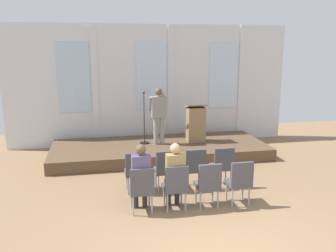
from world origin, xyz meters
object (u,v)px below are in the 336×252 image
lectern (196,124)px  chair_r0_c1 (166,168)px  chair_r0_c0 (136,170)px  audience_r1_c1 (175,173)px  speaker (159,112)px  chair_r0_c2 (194,166)px  chair_r1_c0 (142,187)px  chair_r1_c1 (176,185)px  mic_stand (144,132)px  audience_r1_c0 (141,175)px  chair_r1_c2 (208,182)px  chair_r0_c3 (222,164)px  chair_r1_c3 (240,180)px

lectern → chair_r0_c1: size_ratio=1.23×
chair_r0_c0 → audience_r1_c1: bearing=-55.0°
speaker → lectern: (1.15, 0.07, -0.41)m
lectern → chair_r0_c2: lectern is taller
audience_r1_c1 → lectern: bearing=68.6°
chair_r0_c2 → chair_r1_c0: (-1.33, -1.03, 0.00)m
chair_r0_c2 → chair_r1_c1: size_ratio=1.00×
mic_stand → chair_r0_c0: 2.93m
audience_r1_c0 → audience_r1_c1: size_ratio=1.01×
mic_stand → chair_r1_c2: (0.75, -3.90, -0.14)m
chair_r0_c0 → chair_r1_c2: size_ratio=1.00×
speaker → mic_stand: bearing=160.8°
chair_r1_c1 → audience_r1_c1: audience_r1_c1 is taller
chair_r0_c0 → audience_r1_c1: (0.67, -0.95, 0.22)m
audience_r1_c1 → audience_r1_c0: bearing=-179.9°
speaker → chair_r1_c0: 3.96m
chair_r0_c3 → chair_r1_c3: size_ratio=1.00×
chair_r0_c0 → audience_r1_c1: 1.18m
lectern → chair_r0_c1: bearing=-117.7°
mic_stand → chair_r0_c3: mic_stand is taller
chair_r1_c2 → chair_r1_c0: bearing=180.0°
chair_r0_c0 → lectern: bearing=52.6°
mic_stand → lectern: mic_stand is taller
chair_r1_c0 → chair_r0_c3: bearing=27.3°
chair_r0_c0 → speaker: bearing=70.1°
audience_r1_c0 → audience_r1_c1: (0.67, 0.00, -0.01)m
chair_r0_c3 → chair_r1_c2: size_ratio=1.00×
chair_r0_c1 → chair_r1_c3: size_ratio=1.00×
chair_r1_c0 → lectern: bearing=60.8°
lectern → chair_r1_c3: size_ratio=1.23×
lectern → chair_r1_c1: (-1.47, -3.83, -0.36)m
audience_r1_c0 → chair_r1_c2: bearing=-3.4°
lectern → audience_r1_c1: size_ratio=0.86×
chair_r1_c3 → chair_r0_c3: bearing=90.0°
speaker → audience_r1_c1: (-0.32, -3.68, -0.55)m
chair_r0_c3 → audience_r1_c0: 2.23m
mic_stand → audience_r1_c1: mic_stand is taller
chair_r1_c0 → audience_r1_c1: (0.67, 0.08, 0.22)m
mic_stand → audience_r1_c0: size_ratio=1.13×
chair_r1_c0 → audience_r1_c1: bearing=6.8°
audience_r1_c0 → chair_r0_c0: bearing=90.0°
chair_r1_c2 → chair_r1_c3: same height
mic_stand → audience_r1_c1: (0.09, -3.82, 0.08)m
chair_r0_c1 → audience_r1_c1: audience_r1_c1 is taller
audience_r1_c1 → chair_r0_c0: bearing=125.0°
chair_r0_c3 → chair_r1_c3: 1.03m
lectern → speaker: bearing=-176.5°
chair_r1_c0 → audience_r1_c0: size_ratio=0.68×
chair_r0_c1 → chair_r1_c0: size_ratio=1.00×
chair_r1_c3 → chair_r1_c1: bearing=180.0°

